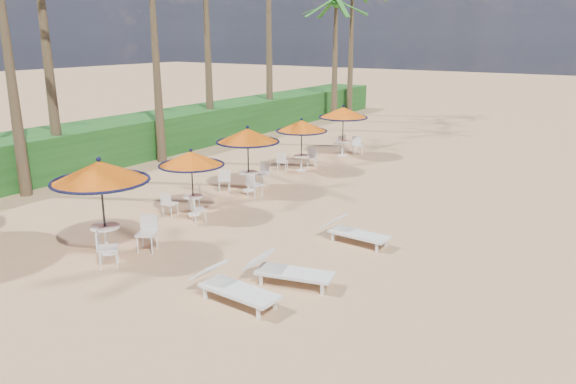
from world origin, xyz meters
The scene contains 11 objects.
ground centered at (0.00, 0.00, 0.00)m, with size 160.00×160.00×0.00m, color tan.
scrub_hedge centered at (-13.50, 11.00, 0.90)m, with size 3.00×40.00×1.80m, color #194716.
station_0 centered at (-4.50, -0.21, 2.00)m, with size 2.52×2.52×2.62m.
station_1 centered at (-4.95, 3.50, 1.59)m, with size 2.09×2.09×2.18m.
station_2 centered at (-5.20, 6.80, 1.78)m, with size 2.33×2.33×2.43m.
station_3 centered at (-5.29, 10.62, 1.72)m, with size 2.16×2.23×2.25m.
station_4 centered at (-5.24, 14.36, 1.85)m, with size 2.32×2.32×2.42m.
lounger_near centered at (-0.08, -0.58, 0.36)m, with size 2.20×0.82×0.77m.
lounger_mid centered at (0.42, 0.81, 0.35)m, with size 2.18×1.14×0.75m.
lounger_far centered at (0.48, 4.09, 0.33)m, with size 2.00×0.74×0.71m.
palm_6 centered at (-10.96, 23.89, 7.04)m, with size 5.00×5.00×7.76m.
Camera 1 is at (7.04, -9.21, 5.60)m, focal length 35.00 mm.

